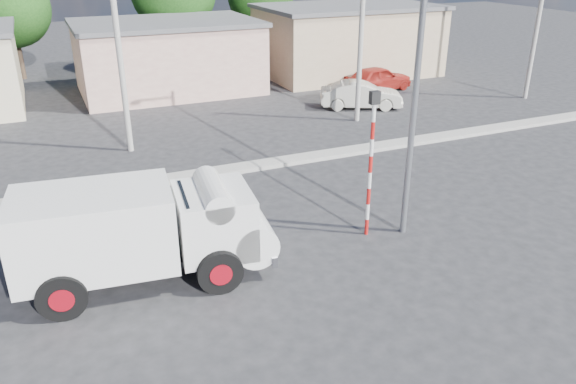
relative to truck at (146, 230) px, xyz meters
name	(u,v)px	position (x,y,z in m)	size (l,w,h in m)	color
ground_plane	(289,283)	(3.20, -1.63, -1.44)	(120.00, 120.00, 0.00)	#252628
median	(203,174)	(3.20, 6.37, -1.36)	(40.00, 0.80, 0.16)	#99968E
truck	(146,230)	(0.00, 0.00, 0.00)	(6.50, 3.08, 2.59)	black
bicycle	(190,235)	(1.35, 1.09, -0.97)	(0.62, 1.79, 0.94)	black
cyclist	(189,224)	(1.35, 1.09, -0.62)	(0.60, 0.39, 1.64)	white
car_cream	(361,95)	(13.57, 12.31, -0.73)	(1.49, 4.27, 1.41)	beige
car_red	(378,78)	(16.44, 15.23, -0.69)	(1.76, 4.36, 1.49)	#AE251D
traffic_pole	(371,153)	(6.40, -0.13, 1.16)	(0.28, 0.18, 4.36)	red
streetlight	(413,68)	(7.34, -0.43, 3.52)	(2.34, 0.22, 9.00)	slate
building_row	(152,55)	(4.30, 20.37, 0.70)	(37.80, 7.30, 4.44)	beige
utility_poles	(245,44)	(6.45, 10.37, 2.63)	(35.40, 0.24, 8.00)	#99968E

